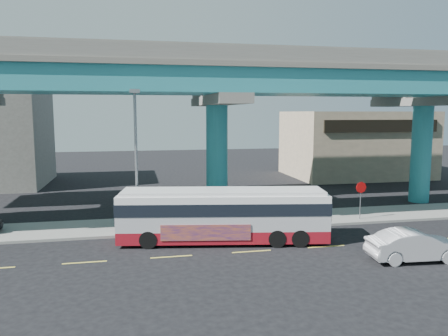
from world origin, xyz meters
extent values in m
plane|color=black|center=(0.00, 0.00, 0.00)|extent=(120.00, 120.00, 0.00)
cube|color=gray|center=(0.00, 5.50, 0.07)|extent=(70.00, 4.00, 0.15)
cube|color=#D8C64C|center=(-8.00, -0.30, 0.01)|extent=(2.00, 0.12, 0.01)
cube|color=#D8C64C|center=(-4.00, -0.30, 0.01)|extent=(2.00, 0.12, 0.01)
cube|color=#D8C64C|center=(0.00, -0.30, 0.01)|extent=(2.00, 0.12, 0.01)
cube|color=#D8C64C|center=(4.00, -0.30, 0.01)|extent=(2.00, 0.12, 0.01)
cube|color=#D8C64C|center=(8.00, -0.30, 0.01)|extent=(2.00, 0.12, 0.01)
cylinder|color=teal|center=(0.00, 9.00, 3.70)|extent=(1.50, 1.50, 7.40)
cube|color=gray|center=(0.00, 9.00, 7.70)|extent=(2.00, 12.00, 0.60)
cube|color=gray|center=(0.00, 12.50, 8.60)|extent=(1.80, 5.00, 1.20)
cylinder|color=teal|center=(16.00, 9.00, 3.70)|extent=(1.50, 1.50, 7.40)
cube|color=gray|center=(16.00, 9.00, 7.70)|extent=(2.00, 12.00, 0.60)
cube|color=gray|center=(16.00, 12.50, 8.60)|extent=(1.80, 5.00, 1.20)
cube|color=teal|center=(0.00, 5.50, 8.70)|extent=(52.00, 5.00, 1.40)
cube|color=gray|center=(0.00, 5.50, 9.55)|extent=(52.00, 5.40, 0.30)
cube|color=gray|center=(0.00, 3.00, 10.10)|extent=(52.00, 0.25, 0.80)
cube|color=gray|center=(0.00, 8.00, 10.10)|extent=(52.00, 0.25, 0.80)
cube|color=teal|center=(0.00, 12.50, 9.90)|extent=(52.00, 5.00, 1.40)
cube|color=gray|center=(0.00, 12.50, 10.75)|extent=(52.00, 5.40, 0.30)
cube|color=gray|center=(0.00, 10.00, 11.30)|extent=(52.00, 0.25, 0.80)
cube|color=gray|center=(0.00, 15.00, 11.30)|extent=(52.00, 0.25, 0.80)
cube|color=tan|center=(18.00, 23.00, 3.50)|extent=(14.00, 10.00, 7.00)
cube|color=black|center=(18.00, 17.90, 5.60)|extent=(12.00, 0.25, 1.20)
cube|color=maroon|center=(-1.07, 1.61, 0.50)|extent=(11.23, 4.17, 0.64)
cube|color=silver|center=(-1.07, 1.61, 1.51)|extent=(11.23, 4.17, 1.37)
cube|color=black|center=(-1.07, 1.61, 1.97)|extent=(11.30, 4.23, 0.64)
cube|color=silver|center=(-1.07, 1.61, 2.47)|extent=(11.23, 4.17, 0.37)
cube|color=silver|center=(-1.07, 1.61, 2.75)|extent=(10.80, 3.86, 0.18)
cube|color=black|center=(4.37, 0.67, 1.83)|extent=(0.41, 2.07, 1.10)
cube|color=black|center=(-6.50, 2.55, 1.83)|extent=(0.41, 2.07, 1.10)
cube|color=navy|center=(-2.17, 0.59, 0.84)|extent=(4.52, 0.83, 0.82)
cylinder|color=black|center=(-5.04, 1.23, 0.46)|extent=(0.95, 0.43, 0.92)
cylinder|color=black|center=(-4.68, 3.31, 0.46)|extent=(0.95, 0.43, 0.92)
cylinder|color=black|center=(1.46, 0.11, 0.46)|extent=(0.95, 0.43, 0.92)
cylinder|color=black|center=(1.82, 2.18, 0.46)|extent=(0.95, 0.43, 0.92)
cylinder|color=black|center=(2.64, -0.10, 0.46)|extent=(0.95, 0.43, 0.92)
cylinder|color=black|center=(3.00, 1.98, 0.46)|extent=(0.95, 0.43, 0.92)
imported|color=#BABABF|center=(7.13, -3.11, 0.72)|extent=(2.21, 4.63, 1.45)
cylinder|color=gray|center=(-5.53, 4.00, 4.19)|extent=(0.16, 0.16, 8.08)
cylinder|color=gray|center=(-5.53, 2.91, 8.01)|extent=(0.12, 2.18, 0.12)
cube|color=gray|center=(-5.53, 1.82, 7.96)|extent=(0.50, 0.70, 0.18)
cylinder|color=gray|center=(8.36, 4.20, 1.20)|extent=(0.06, 0.06, 2.10)
cylinder|color=#B20A0A|center=(8.36, 4.17, 2.20)|extent=(0.73, 0.06, 0.73)
camera|label=1|loc=(-5.60, -20.67, 6.90)|focal=35.00mm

